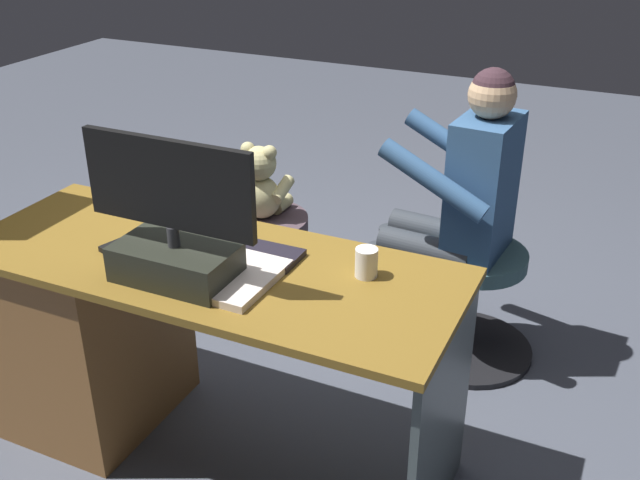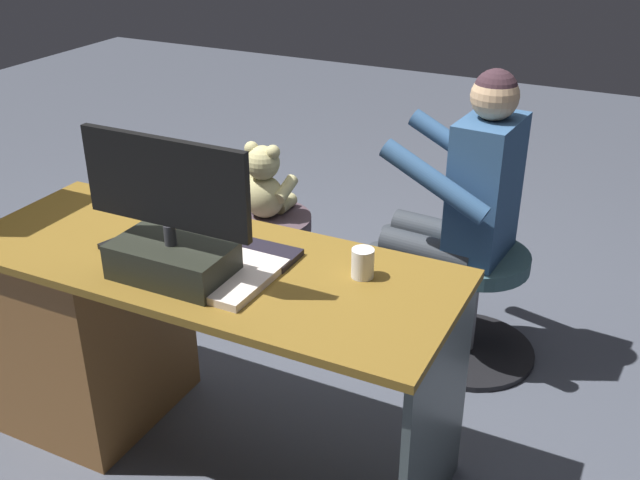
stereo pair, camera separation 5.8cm
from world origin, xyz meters
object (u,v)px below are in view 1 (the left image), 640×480
at_px(keyboard, 237,248).
at_px(tv_remote, 122,243).
at_px(teddy_bear, 261,184).
at_px(monitor, 174,237).
at_px(office_chair_teddy, 263,258).
at_px(person, 459,195).
at_px(cup, 366,263).
at_px(visitor_chair, 471,297).
at_px(desk, 111,325).
at_px(computer_mouse, 164,227).

height_order(keyboard, tv_remote, keyboard).
relative_size(keyboard, teddy_bear, 1.25).
bearing_deg(monitor, teddy_bear, -74.31).
height_order(office_chair_teddy, teddy_bear, teddy_bear).
bearing_deg(office_chair_teddy, teddy_bear, -90.00).
bearing_deg(person, tv_remote, 49.33).
bearing_deg(office_chair_teddy, cup, 135.84).
relative_size(office_chair_teddy, teddy_bear, 1.51).
height_order(tv_remote, teddy_bear, teddy_bear).
relative_size(keyboard, visitor_chair, 0.76).
bearing_deg(visitor_chair, teddy_bear, 4.04).
height_order(keyboard, person, person).
height_order(monitor, teddy_bear, monitor).
bearing_deg(cup, keyboard, 3.14).
bearing_deg(office_chair_teddy, person, -175.25).
distance_m(visitor_chair, person, 0.45).
xyz_separation_m(monitor, teddy_bear, (0.29, -1.02, -0.27)).
xyz_separation_m(keyboard, cup, (-0.43, -0.02, 0.03)).
distance_m(monitor, keyboard, 0.26).
relative_size(desk, computer_mouse, 16.60).
height_order(tv_remote, office_chair_teddy, tv_remote).
relative_size(tv_remote, visitor_chair, 0.27).
distance_m(computer_mouse, visitor_chair, 1.31).
distance_m(cup, teddy_bear, 1.12).
bearing_deg(keyboard, teddy_bear, -65.85).
relative_size(computer_mouse, teddy_bear, 0.29).
bearing_deg(teddy_bear, visitor_chair, -175.96).
xyz_separation_m(keyboard, teddy_bear, (0.36, -0.80, -0.14)).
bearing_deg(cup, visitor_chair, -99.77).
height_order(computer_mouse, office_chair_teddy, computer_mouse).
relative_size(tv_remote, office_chair_teddy, 0.29).
xyz_separation_m(keyboard, office_chair_teddy, (0.36, -0.79, -0.49)).
height_order(computer_mouse, person, person).
height_order(computer_mouse, cup, cup).
distance_m(monitor, tv_remote, 0.33).
distance_m(office_chair_teddy, teddy_bear, 0.35).
distance_m(monitor, person, 1.23).
bearing_deg(cup, teddy_bear, -44.60).
xyz_separation_m(teddy_bear, visitor_chair, (-0.93, -0.07, -0.37)).
bearing_deg(keyboard, desk, 10.63).
distance_m(desk, computer_mouse, 0.43).
bearing_deg(monitor, keyboard, -107.66).
distance_m(desk, person, 1.38).
relative_size(computer_mouse, visitor_chair, 0.17).
height_order(desk, tv_remote, tv_remote).
height_order(desk, keyboard, keyboard).
distance_m(monitor, teddy_bear, 1.09).
height_order(computer_mouse, visitor_chair, computer_mouse).
bearing_deg(desk, teddy_bear, -97.82).
height_order(teddy_bear, visitor_chair, teddy_bear).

